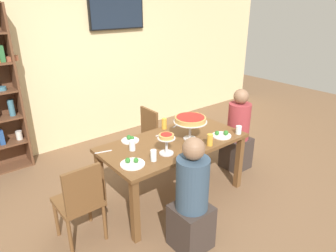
{
  "coord_description": "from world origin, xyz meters",
  "views": [
    {
      "loc": [
        -2.02,
        -2.41,
        2.22
      ],
      "look_at": [
        0.0,
        0.1,
        0.89
      ],
      "focal_mm": 32.77,
      "sensor_mm": 36.0,
      "label": 1
    }
  ],
  "objects_px": {
    "dining_table": "(173,148)",
    "television": "(117,11)",
    "chair_far_right": "(156,134)",
    "beer_glass_amber_short": "(196,118)",
    "deep_dish_pizza_stand": "(190,120)",
    "beer_glass_amber_spare": "(210,140)",
    "cutlery_fork_near": "(161,134)",
    "cutlery_knife_near": "(103,152)",
    "beer_glass_amber_tall": "(164,124)",
    "water_glass_clear_near": "(239,130)",
    "cutlery_knife_far": "(186,154)",
    "chair_head_west": "(80,200)",
    "water_glass_clear_far": "(154,155)",
    "salad_plate_spare": "(132,163)",
    "salad_plate_near_diner": "(130,140)",
    "diner_near_left": "(192,203)",
    "salad_plate_far_diner": "(222,135)",
    "diner_head_east": "(238,135)",
    "water_glass_clear_spare": "(132,145)",
    "cutlery_fork_far": "(177,125)",
    "personal_pizza_stand": "(166,140)"
  },
  "relations": [
    {
      "from": "beer_glass_amber_tall",
      "to": "cutlery_knife_near",
      "type": "distance_m",
      "value": 0.9
    },
    {
      "from": "deep_dish_pizza_stand",
      "to": "water_glass_clear_near",
      "type": "height_order",
      "value": "deep_dish_pizza_stand"
    },
    {
      "from": "cutlery_fork_near",
      "to": "cutlery_knife_near",
      "type": "relative_size",
      "value": 1.0
    },
    {
      "from": "chair_head_west",
      "to": "chair_far_right",
      "type": "relative_size",
      "value": 1.0
    },
    {
      "from": "water_glass_clear_spare",
      "to": "cutlery_fork_near",
      "type": "relative_size",
      "value": 0.62
    },
    {
      "from": "chair_far_right",
      "to": "beer_glass_amber_spare",
      "type": "distance_m",
      "value": 1.14
    },
    {
      "from": "cutlery_knife_near",
      "to": "cutlery_knife_far",
      "type": "distance_m",
      "value": 0.87
    },
    {
      "from": "diner_near_left",
      "to": "salad_plate_near_diner",
      "type": "distance_m",
      "value": 1.07
    },
    {
      "from": "deep_dish_pizza_stand",
      "to": "cutlery_knife_near",
      "type": "bearing_deg",
      "value": 160.81
    },
    {
      "from": "salad_plate_near_diner",
      "to": "beer_glass_amber_spare",
      "type": "distance_m",
      "value": 0.9
    },
    {
      "from": "cutlery_knife_near",
      "to": "deep_dish_pizza_stand",
      "type": "bearing_deg",
      "value": 175.82
    },
    {
      "from": "diner_near_left",
      "to": "cutlery_fork_near",
      "type": "bearing_deg",
      "value": -22.37
    },
    {
      "from": "beer_glass_amber_short",
      "to": "cutlery_fork_near",
      "type": "bearing_deg",
      "value": -178.51
    },
    {
      "from": "dining_table",
      "to": "television",
      "type": "xyz_separation_m",
      "value": [
        0.58,
        2.11,
        1.41
      ]
    },
    {
      "from": "cutlery_knife_far",
      "to": "beer_glass_amber_spare",
      "type": "bearing_deg",
      "value": 9.66
    },
    {
      "from": "chair_head_west",
      "to": "television",
      "type": "bearing_deg",
      "value": 50.87
    },
    {
      "from": "beer_glass_amber_spare",
      "to": "personal_pizza_stand",
      "type": "bearing_deg",
      "value": 163.85
    },
    {
      "from": "beer_glass_amber_short",
      "to": "beer_glass_amber_spare",
      "type": "distance_m",
      "value": 0.68
    },
    {
      "from": "deep_dish_pizza_stand",
      "to": "beer_glass_amber_spare",
      "type": "distance_m",
      "value": 0.31
    },
    {
      "from": "diner_head_east",
      "to": "water_glass_clear_spare",
      "type": "relative_size",
      "value": 10.27
    },
    {
      "from": "diner_near_left",
      "to": "cutlery_fork_near",
      "type": "relative_size",
      "value": 6.39
    },
    {
      "from": "water_glass_clear_spare",
      "to": "dining_table",
      "type": "bearing_deg",
      "value": -11.19
    },
    {
      "from": "salad_plate_spare",
      "to": "salad_plate_near_diner",
      "type": "bearing_deg",
      "value": 59.86
    },
    {
      "from": "chair_far_right",
      "to": "salad_plate_far_diner",
      "type": "relative_size",
      "value": 3.83
    },
    {
      "from": "chair_head_west",
      "to": "beer_glass_amber_short",
      "type": "height_order",
      "value": "same"
    },
    {
      "from": "salad_plate_spare",
      "to": "cutlery_fork_far",
      "type": "relative_size",
      "value": 1.34
    },
    {
      "from": "cutlery_knife_near",
      "to": "cutlery_knife_far",
      "type": "bearing_deg",
      "value": 152.92
    },
    {
      "from": "dining_table",
      "to": "salad_plate_far_diner",
      "type": "height_order",
      "value": "salad_plate_far_diner"
    },
    {
      "from": "television",
      "to": "cutlery_fork_far",
      "type": "bearing_deg",
      "value": -97.92
    },
    {
      "from": "salad_plate_far_diner",
      "to": "cutlery_fork_near",
      "type": "bearing_deg",
      "value": 136.5
    },
    {
      "from": "beer_glass_amber_spare",
      "to": "water_glass_clear_far",
      "type": "height_order",
      "value": "beer_glass_amber_spare"
    },
    {
      "from": "deep_dish_pizza_stand",
      "to": "water_glass_clear_spare",
      "type": "height_order",
      "value": "deep_dish_pizza_stand"
    },
    {
      "from": "water_glass_clear_far",
      "to": "salad_plate_spare",
      "type": "bearing_deg",
      "value": 161.79
    },
    {
      "from": "chair_far_right",
      "to": "beer_glass_amber_short",
      "type": "distance_m",
      "value": 0.66
    },
    {
      "from": "deep_dish_pizza_stand",
      "to": "beer_glass_amber_short",
      "type": "height_order",
      "value": "deep_dish_pizza_stand"
    },
    {
      "from": "television",
      "to": "cutlery_fork_near",
      "type": "xyz_separation_m",
      "value": [
        -0.57,
        -1.87,
        -1.31
      ]
    },
    {
      "from": "chair_far_right",
      "to": "diner_near_left",
      "type": "bearing_deg",
      "value": -25.2
    },
    {
      "from": "water_glass_clear_near",
      "to": "diner_head_east",
      "type": "bearing_deg",
      "value": 37.94
    },
    {
      "from": "water_glass_clear_spare",
      "to": "chair_far_right",
      "type": "bearing_deg",
      "value": 39.38
    },
    {
      "from": "beer_glass_amber_tall",
      "to": "cutlery_fork_near",
      "type": "xyz_separation_m",
      "value": [
        -0.13,
        -0.11,
        -0.06
      ]
    },
    {
      "from": "deep_dish_pizza_stand",
      "to": "beer_glass_amber_spare",
      "type": "relative_size",
      "value": 2.92
    },
    {
      "from": "deep_dish_pizza_stand",
      "to": "water_glass_clear_near",
      "type": "relative_size",
      "value": 3.87
    },
    {
      "from": "deep_dish_pizza_stand",
      "to": "cutlery_knife_near",
      "type": "relative_size",
      "value": 2.12
    },
    {
      "from": "dining_table",
      "to": "cutlery_knife_near",
      "type": "bearing_deg",
      "value": 161.62
    },
    {
      "from": "salad_plate_near_diner",
      "to": "salad_plate_spare",
      "type": "height_order",
      "value": "salad_plate_near_diner"
    },
    {
      "from": "cutlery_knife_far",
      "to": "water_glass_clear_far",
      "type": "bearing_deg",
      "value": 173.79
    },
    {
      "from": "beer_glass_amber_spare",
      "to": "cutlery_knife_far",
      "type": "height_order",
      "value": "beer_glass_amber_spare"
    },
    {
      "from": "diner_near_left",
      "to": "beer_glass_amber_spare",
      "type": "relative_size",
      "value": 8.79
    },
    {
      "from": "beer_glass_amber_short",
      "to": "water_glass_clear_near",
      "type": "xyz_separation_m",
      "value": [
        0.14,
        -0.58,
        -0.02
      ]
    },
    {
      "from": "salad_plate_near_diner",
      "to": "beer_glass_amber_tall",
      "type": "height_order",
      "value": "beer_glass_amber_tall"
    }
  ]
}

